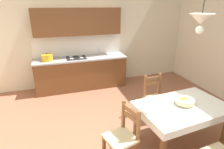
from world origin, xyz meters
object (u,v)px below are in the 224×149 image
Objects in this scene: dining_chair_tv_side at (123,137)px; pendant_lamp at (201,20)px; dining_table at (182,112)px; dining_chair_kitchen_side at (155,98)px; fruit_bowl at (185,101)px; kitchen_cabinetry at (80,59)px.

pendant_lamp reaches higher than dining_chair_tv_side.
pendant_lamp is (-0.02, -0.12, 1.48)m from dining_table.
dining_chair_kitchen_side reaches higher than fruit_bowl.
dining_table is 1.48m from pendant_lamp.
dining_chair_tv_side is 1.97m from pendant_lamp.
pendant_lamp is (-0.07, -0.14, 1.29)m from fruit_bowl.
fruit_bowl is 0.37× the size of pendant_lamp.
fruit_bowl is (1.27, -2.84, -0.04)m from kitchen_cabinetry.
fruit_bowl is 1.30m from pendant_lamp.
kitchen_cabinetry is 1.64× the size of dining_table.
kitchen_cabinetry is 2.71× the size of dining_chair_tv_side.
dining_table is 1.66× the size of dining_chair_tv_side.
dining_chair_kitchen_side is 1.16× the size of pendant_lamp.
fruit_bowl is at bearing 4.34° from dining_chair_tv_side.
kitchen_cabinetry is 2.40m from dining_chair_kitchen_side.
dining_chair_tv_side is 3.10× the size of fruit_bowl.
kitchen_cabinetry is at bearing 93.07° from dining_chair_tv_side.
kitchen_cabinetry reaches higher than fruit_bowl.
dining_table is 5.14× the size of fruit_bowl.
dining_chair_tv_side is at bearing -139.89° from dining_chair_kitchen_side.
dining_table is at bearing 3.22° from dining_chair_tv_side.
fruit_bowl is at bearing -88.08° from dining_chair_kitchen_side.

